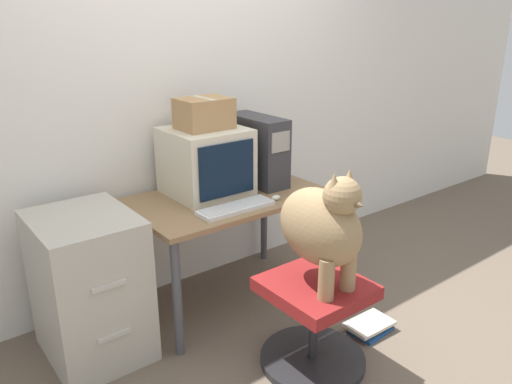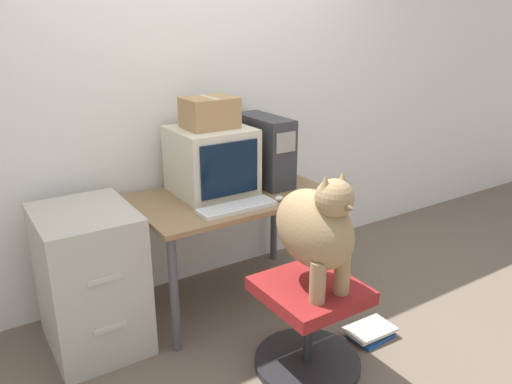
{
  "view_description": "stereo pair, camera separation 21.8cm",
  "coord_description": "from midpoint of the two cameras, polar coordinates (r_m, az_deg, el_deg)",
  "views": [
    {
      "loc": [
        -1.63,
        -2.04,
        1.76
      ],
      "look_at": [
        -0.05,
        0.01,
        0.85
      ],
      "focal_mm": 35.0,
      "sensor_mm": 36.0,
      "label": 1
    },
    {
      "loc": [
        -1.45,
        -2.16,
        1.76
      ],
      "look_at": [
        -0.05,
        0.01,
        0.85
      ],
      "focal_mm": 35.0,
      "sensor_mm": 36.0,
      "label": 2
    }
  ],
  "objects": [
    {
      "name": "ground_plane",
      "position": [
        3.14,
        2.89,
        -14.73
      ],
      "size": [
        12.0,
        12.0,
        0.0
      ],
      "primitive_type": "plane",
      "color": "#6B5B4C"
    },
    {
      "name": "wall_back",
      "position": [
        3.31,
        -4.91,
        11.29
      ],
      "size": [
        8.0,
        0.05,
        2.6
      ],
      "color": "white",
      "rests_on": "ground_plane"
    },
    {
      "name": "dog",
      "position": [
        2.41,
        9.53,
        -4.05
      ],
      "size": [
        0.28,
        0.51,
        0.62
      ],
      "color": "#9E7F56",
      "rests_on": "office_chair"
    },
    {
      "name": "book_stack_floor",
      "position": [
        3.1,
        15.0,
        -15.24
      ],
      "size": [
        0.28,
        0.2,
        0.06
      ],
      "color": "#1E4C9E",
      "rests_on": "ground_plane"
    },
    {
      "name": "computer_mouse",
      "position": [
        2.99,
        4.72,
        -0.75
      ],
      "size": [
        0.06,
        0.04,
        0.03
      ],
      "color": "beige",
      "rests_on": "desk"
    },
    {
      "name": "pc_tower",
      "position": [
        3.26,
        2.85,
        4.79
      ],
      "size": [
        0.19,
        0.48,
        0.44
      ],
      "color": "#333338",
      "rests_on": "desk"
    },
    {
      "name": "office_chair",
      "position": [
        2.7,
        8.44,
        -14.63
      ],
      "size": [
        0.56,
        0.56,
        0.49
      ],
      "color": "#262628",
      "rests_on": "ground_plane"
    },
    {
      "name": "crt_monitor",
      "position": [
        3.08,
        -3.11,
        3.61
      ],
      "size": [
        0.46,
        0.46,
        0.41
      ],
      "color": "beige",
      "rests_on": "desk"
    },
    {
      "name": "keyboard",
      "position": [
        2.85,
        -0.0,
        -1.75
      ],
      "size": [
        0.46,
        0.15,
        0.03
      ],
      "color": "silver",
      "rests_on": "desk"
    },
    {
      "name": "cardboard_box",
      "position": [
        3.02,
        -3.25,
        9.03
      ],
      "size": [
        0.3,
        0.24,
        0.18
      ],
      "color": "#A87F51",
      "rests_on": "crt_monitor"
    },
    {
      "name": "desk",
      "position": [
        3.12,
        -0.82,
        -1.9
      ],
      "size": [
        1.19,
        0.73,
        0.72
      ],
      "color": "olive",
      "rests_on": "ground_plane"
    },
    {
      "name": "filing_cabinet",
      "position": [
        2.88,
        -16.31,
        -9.6
      ],
      "size": [
        0.49,
        0.61,
        0.8
      ],
      "color": "#B7B2A3",
      "rests_on": "ground_plane"
    }
  ]
}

